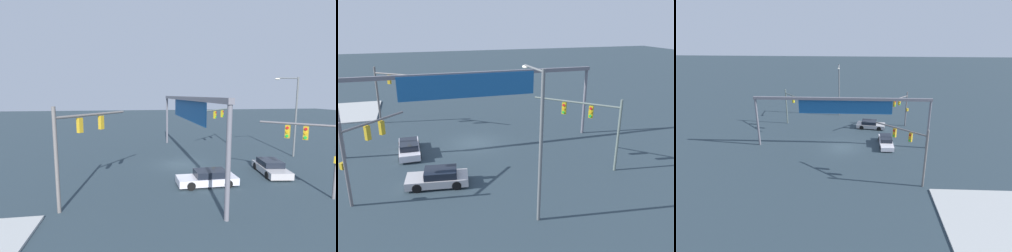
% 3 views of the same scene
% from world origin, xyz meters
% --- Properties ---
extents(ground_plane, '(177.35, 177.35, 0.00)m').
position_xyz_m(ground_plane, '(0.00, 0.00, 0.00)').
color(ground_plane, '#293841').
extents(traffic_signal_near_corner, '(5.01, 5.11, 5.67)m').
position_xyz_m(traffic_signal_near_corner, '(-7.97, 7.55, 3.96)').
color(traffic_signal_near_corner, '#5A6760').
rests_on(traffic_signal_near_corner, ground).
extents(traffic_signal_opposite_side, '(3.96, 3.74, 5.54)m').
position_xyz_m(traffic_signal_opposite_side, '(8.72, 7.74, 3.72)').
color(traffic_signal_opposite_side, slate).
rests_on(traffic_signal_opposite_side, ground).
extents(traffic_signal_cross_street, '(4.97, 3.89, 6.33)m').
position_xyz_m(traffic_signal_cross_street, '(7.69, -8.16, 4.30)').
color(traffic_signal_cross_street, '#66615F').
rests_on(traffic_signal_cross_street, ground).
extents(streetlamp_curved_arm, '(0.35, 2.93, 8.92)m').
position_xyz_m(streetlamp_curved_arm, '(-1.17, 13.14, 5.18)').
color(streetlamp_curved_arm, '#5C6162').
rests_on(streetlamp_curved_arm, ground).
extents(overhead_sign_gantry, '(22.93, 0.43, 6.82)m').
position_xyz_m(overhead_sign_gantry, '(0.15, 0.51, 5.71)').
color(overhead_sign_gantry, slate).
rests_on(overhead_sign_gantry, ground).
extents(sedan_car_approaching, '(4.54, 2.45, 1.21)m').
position_xyz_m(sedan_car_approaching, '(4.06, 7.47, 0.57)').
color(sedan_car_approaching, '#B3AFB0').
rests_on(sedan_car_approaching, ground).
extents(sedan_car_waiting_far, '(1.84, 4.66, 1.21)m').
position_xyz_m(sedan_car_waiting_far, '(5.94, 1.05, 0.57)').
color(sedan_car_waiting_far, silver).
rests_on(sedan_car_waiting_far, ground).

